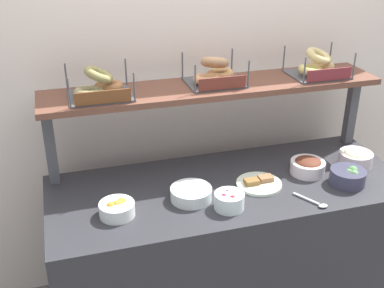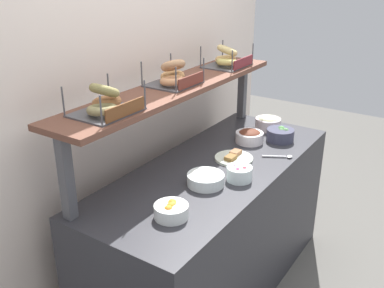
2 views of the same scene
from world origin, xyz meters
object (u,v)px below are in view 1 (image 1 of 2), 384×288
Objects in this scene: serving_spoon_near_plate at (315,203)px; bowl_potato_salad at (356,158)px; bowl_fruit_salad at (117,209)px; bagel_basket_plain at (318,67)px; bagel_basket_everything at (99,87)px; serving_plate_white at (259,183)px; bowl_veggie_mix at (348,176)px; bowl_beet_salad at (229,201)px; bowl_chocolate_spread at (308,166)px; bagel_basket_sesame at (214,74)px; bowl_cream_cheese at (191,192)px.

bowl_potato_salad is at bearing 35.23° from serving_spoon_near_plate.
bagel_basket_plain reaches higher than bowl_fruit_salad.
bagel_basket_everything is 1.14m from bagel_basket_plain.
serving_plate_white is 0.71m from bagel_basket_plain.
bowl_potato_salad is (0.14, 0.15, 0.01)m from bowl_veggie_mix.
bowl_potato_salad is (0.78, 0.19, 0.01)m from bowl_beet_salad.
bowl_chocolate_spread is 0.59× the size of bagel_basket_everything.
bowl_chocolate_spread is 0.62× the size of bagel_basket_sesame.
bagel_basket_plain is (1.14, 0.37, 0.44)m from bowl_fruit_salad.
bowl_veggie_mix is at bearing -38.33° from bagel_basket_sesame.
bowl_cream_cheese is 0.36m from serving_plate_white.
bowl_veggie_mix is 0.78× the size of serving_plate_white.
bowl_cream_cheese reaches higher than serving_plate_white.
bagel_basket_everything is at bearing 165.84° from bowl_chocolate_spread.
bowl_beet_salad is 0.64m from bowl_veggie_mix.
serving_plate_white is at bearing 5.11° from bowl_fruit_salad.
bowl_cream_cheese is 0.58m from serving_spoon_near_plate.
bowl_fruit_salad is at bearing -174.33° from bowl_cream_cheese.
bowl_veggie_mix is at bearing -5.84° from bowl_cream_cheese.
bowl_potato_salad reaches higher than bowl_chocolate_spread.
bowl_fruit_salad is at bearing -173.78° from bowl_chocolate_spread.
bagel_basket_plain is at bearing 60.24° from bowl_chocolate_spread.
bagel_basket_plain is at bearing 64.58° from serving_spoon_near_plate.
bowl_cream_cheese is at bearing 5.67° from bowl_fruit_salad.
bowl_veggie_mix is 0.27m from serving_spoon_near_plate.
serving_plate_white is (0.36, 0.03, -0.03)m from bowl_cream_cheese.
serving_spoon_near_plate is at bearing -153.63° from bowl_veggie_mix.
bowl_cream_cheese is at bearing -157.18° from bagel_basket_plain.
serving_plate_white is at bearing -171.06° from bowl_chocolate_spread.
bowl_fruit_salad is at bearing 170.27° from bowl_beet_salad.
serving_spoon_near_plate is at bearing -115.42° from bagel_basket_plain.
bowl_cream_cheese is (0.35, 0.03, 0.00)m from bowl_fruit_salad.
bagel_basket_everything is at bearing -176.57° from bagel_basket_sesame.
bowl_beet_salad is 0.46× the size of bagel_basket_everything.
bowl_chocolate_spread is (-0.14, 0.15, 0.00)m from bowl_veggie_mix.
serving_spoon_near_plate is 0.54× the size of bagel_basket_plain.
serving_plate_white is (0.71, 0.06, -0.02)m from bowl_fruit_salad.
bowl_cream_cheese is at bearing 140.29° from bowl_beet_salad.
bowl_beet_salad is at bearing -166.21° from bowl_potato_salad.
bowl_cream_cheese is at bearing 174.16° from bowl_veggie_mix.
bagel_basket_sesame is at bearing 34.32° from bowl_fruit_salad.
bowl_chocolate_spread is at bearing 6.22° from bowl_fruit_salad.
bagel_basket_sesame reaches higher than bowl_cream_cheese.
bagel_basket_everything is (-0.99, 0.25, 0.44)m from bowl_chocolate_spread.
bagel_basket_sesame is (0.58, 0.39, 0.44)m from bowl_fruit_salad.
serving_plate_white is 1.41× the size of serving_spoon_near_plate.
bowl_beet_salad is at bearing -39.71° from bowl_cream_cheese.
bowl_veggie_mix is at bearing -48.12° from bowl_chocolate_spread.
bagel_basket_everything reaches higher than serving_plate_white.
bowl_potato_salad is at bearing 4.45° from bowl_cream_cheese.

